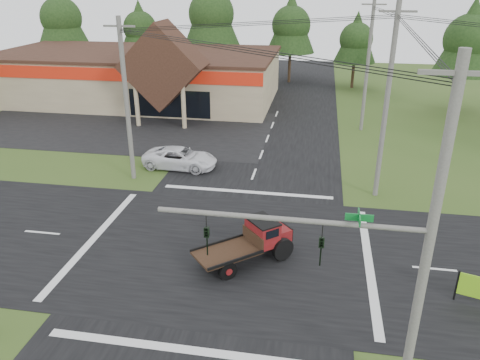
# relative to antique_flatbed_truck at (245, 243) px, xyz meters

# --- Properties ---
(ground) EXTENTS (120.00, 120.00, 0.00)m
(ground) POSITION_rel_antique_flatbed_truck_xyz_m (-1.16, 0.88, -1.02)
(ground) COLOR #354E1C
(ground) RESTS_ON ground
(road_ns) EXTENTS (12.00, 120.00, 0.02)m
(road_ns) POSITION_rel_antique_flatbed_truck_xyz_m (-1.16, 0.88, -1.01)
(road_ns) COLOR black
(road_ns) RESTS_ON ground
(road_ew) EXTENTS (120.00, 12.00, 0.02)m
(road_ew) POSITION_rel_antique_flatbed_truck_xyz_m (-1.16, 0.88, -1.00)
(road_ew) COLOR black
(road_ew) RESTS_ON ground
(parking_apron) EXTENTS (28.00, 14.00, 0.02)m
(parking_apron) POSITION_rel_antique_flatbed_truck_xyz_m (-15.16, 19.88, -1.00)
(parking_apron) COLOR black
(parking_apron) RESTS_ON ground
(cvs_building) EXTENTS (30.40, 18.20, 9.19)m
(cvs_building) POSITION_rel_antique_flatbed_truck_xyz_m (-16.86, 30.45, 1.76)
(cvs_building) COLOR #9C8A6A
(cvs_building) RESTS_ON ground
(traffic_signal_mast) EXTENTS (8.12, 0.24, 7.00)m
(traffic_signal_mast) POSITION_rel_antique_flatbed_truck_xyz_m (4.66, -6.62, 3.41)
(traffic_signal_mast) COLOR #595651
(traffic_signal_mast) RESTS_ON ground
(utility_pole_nr) EXTENTS (2.00, 0.30, 11.00)m
(utility_pole_nr) POSITION_rel_antique_flatbed_truck_xyz_m (6.34, -6.62, 4.62)
(utility_pole_nr) COLOR #595651
(utility_pole_nr) RESTS_ON ground
(utility_pole_nw) EXTENTS (2.00, 0.30, 10.50)m
(utility_pole_nw) POSITION_rel_antique_flatbed_truck_xyz_m (-9.16, 8.88, 4.37)
(utility_pole_nw) COLOR #595651
(utility_pole_nw) RESTS_ON ground
(utility_pole_ne) EXTENTS (2.00, 0.30, 11.50)m
(utility_pole_ne) POSITION_rel_antique_flatbed_truck_xyz_m (6.84, 8.88, 4.87)
(utility_pole_ne) COLOR #595651
(utility_pole_ne) RESTS_ON ground
(utility_pole_n) EXTENTS (2.00, 0.30, 11.20)m
(utility_pole_n) POSITION_rel_antique_flatbed_truck_xyz_m (6.84, 22.88, 4.72)
(utility_pole_n) COLOR #595651
(utility_pole_n) RESTS_ON ground
(tree_row_a) EXTENTS (6.72, 6.72, 12.12)m
(tree_row_a) POSITION_rel_antique_flatbed_truck_xyz_m (-31.16, 40.88, 7.03)
(tree_row_a) COLOR #332316
(tree_row_a) RESTS_ON ground
(tree_row_b) EXTENTS (5.60, 5.60, 10.10)m
(tree_row_b) POSITION_rel_antique_flatbed_truck_xyz_m (-21.16, 42.88, 5.69)
(tree_row_b) COLOR #332316
(tree_row_b) RESTS_ON ground
(tree_row_c) EXTENTS (7.28, 7.28, 13.13)m
(tree_row_c) POSITION_rel_antique_flatbed_truck_xyz_m (-11.16, 41.88, 7.70)
(tree_row_c) COLOR #332316
(tree_row_c) RESTS_ON ground
(tree_row_d) EXTENTS (6.16, 6.16, 11.11)m
(tree_row_d) POSITION_rel_antique_flatbed_truck_xyz_m (-1.16, 42.88, 6.36)
(tree_row_d) COLOR #332316
(tree_row_d) RESTS_ON ground
(tree_row_e) EXTENTS (5.04, 5.04, 9.09)m
(tree_row_e) POSITION_rel_antique_flatbed_truck_xyz_m (6.84, 40.88, 5.02)
(tree_row_e) COLOR #332316
(tree_row_e) RESTS_ON ground
(tree_side_ne) EXTENTS (6.16, 6.16, 11.11)m
(tree_side_ne) POSITION_rel_antique_flatbed_truck_xyz_m (16.84, 30.88, 6.36)
(tree_side_ne) COLOR #332316
(tree_side_ne) RESTS_ON ground
(antique_flatbed_truck) EXTENTS (4.88, 4.59, 2.03)m
(antique_flatbed_truck) POSITION_rel_antique_flatbed_truck_xyz_m (0.00, 0.00, 0.00)
(antique_flatbed_truck) COLOR #5E100D
(antique_flatbed_truck) RESTS_ON ground
(white_pickup) EXTENTS (5.37, 2.70, 1.46)m
(white_pickup) POSITION_rel_antique_flatbed_truck_xyz_m (-6.55, 11.26, -0.29)
(white_pickup) COLOR white
(white_pickup) RESTS_ON ground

